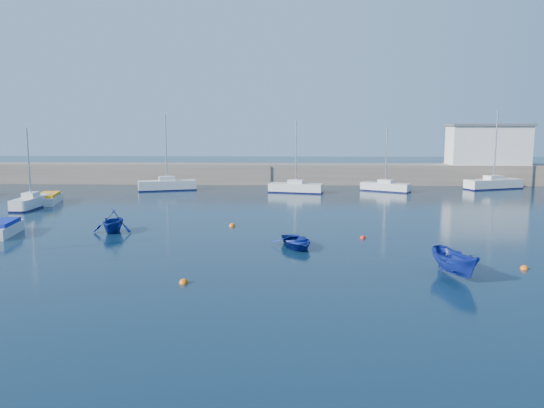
{
  "coord_description": "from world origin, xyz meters",
  "views": [
    {
      "loc": [
        4.42,
        -24.57,
        7.6
      ],
      "look_at": [
        2.87,
        16.14,
        1.6
      ],
      "focal_mm": 35.0,
      "sensor_mm": 36.0,
      "label": 1
    }
  ],
  "objects_px": {
    "sailboat_8": "(493,184)",
    "dinghy_right": "(455,263)",
    "motorboat_1": "(3,228)",
    "dinghy_center": "(296,242)",
    "sailboat_3": "(31,202)",
    "harbor_office": "(488,145)",
    "sailboat_7": "(385,187)",
    "sailboat_5": "(167,185)",
    "sailboat_6": "(296,187)",
    "dinghy_left": "(113,221)",
    "motorboat_2": "(49,199)"
  },
  "relations": [
    {
      "from": "sailboat_7",
      "to": "sailboat_8",
      "type": "distance_m",
      "value": 13.95
    },
    {
      "from": "sailboat_3",
      "to": "motorboat_1",
      "type": "height_order",
      "value": "sailboat_3"
    },
    {
      "from": "dinghy_center",
      "to": "sailboat_5",
      "type": "bearing_deg",
      "value": 99.96
    },
    {
      "from": "sailboat_7",
      "to": "dinghy_center",
      "type": "bearing_deg",
      "value": -170.29
    },
    {
      "from": "sailboat_3",
      "to": "sailboat_6",
      "type": "relative_size",
      "value": 0.91
    },
    {
      "from": "harbor_office",
      "to": "sailboat_7",
      "type": "xyz_separation_m",
      "value": [
        -14.6,
        -8.21,
        -4.55
      ]
    },
    {
      "from": "sailboat_5",
      "to": "sailboat_6",
      "type": "bearing_deg",
      "value": -114.71
    },
    {
      "from": "sailboat_8",
      "to": "dinghy_center",
      "type": "relative_size",
      "value": 2.69
    },
    {
      "from": "sailboat_5",
      "to": "sailboat_6",
      "type": "distance_m",
      "value": 15.42
    },
    {
      "from": "motorboat_1",
      "to": "dinghy_center",
      "type": "relative_size",
      "value": 1.24
    },
    {
      "from": "harbor_office",
      "to": "dinghy_center",
      "type": "xyz_separation_m",
      "value": [
        -25.3,
        -37.81,
        -4.73
      ]
    },
    {
      "from": "dinghy_center",
      "to": "dinghy_left",
      "type": "relative_size",
      "value": 1.12
    },
    {
      "from": "sailboat_7",
      "to": "sailboat_8",
      "type": "relative_size",
      "value": 0.79
    },
    {
      "from": "dinghy_right",
      "to": "harbor_office",
      "type": "bearing_deg",
      "value": 53.3
    },
    {
      "from": "harbor_office",
      "to": "sailboat_5",
      "type": "bearing_deg",
      "value": -168.48
    },
    {
      "from": "motorboat_2",
      "to": "dinghy_right",
      "type": "relative_size",
      "value": 1.46
    },
    {
      "from": "harbor_office",
      "to": "sailboat_7",
      "type": "distance_m",
      "value": 17.35
    },
    {
      "from": "sailboat_3",
      "to": "sailboat_5",
      "type": "height_order",
      "value": "sailboat_5"
    },
    {
      "from": "harbor_office",
      "to": "dinghy_left",
      "type": "bearing_deg",
      "value": -138.95
    },
    {
      "from": "harbor_office",
      "to": "motorboat_1",
      "type": "relative_size",
      "value": 2.28
    },
    {
      "from": "sailboat_8",
      "to": "sailboat_7",
      "type": "bearing_deg",
      "value": 80.97
    },
    {
      "from": "sailboat_7",
      "to": "motorboat_1",
      "type": "relative_size",
      "value": 1.71
    },
    {
      "from": "sailboat_5",
      "to": "sailboat_8",
      "type": "relative_size",
      "value": 0.93
    },
    {
      "from": "sailboat_5",
      "to": "dinghy_right",
      "type": "bearing_deg",
      "value": -165.76
    },
    {
      "from": "dinghy_right",
      "to": "sailboat_6",
      "type": "bearing_deg",
      "value": 87.67
    },
    {
      "from": "motorboat_2",
      "to": "sailboat_5",
      "type": "bearing_deg",
      "value": 37.95
    },
    {
      "from": "sailboat_3",
      "to": "motorboat_1",
      "type": "bearing_deg",
      "value": -72.96
    },
    {
      "from": "sailboat_7",
      "to": "sailboat_6",
      "type": "bearing_deg",
      "value": 128.48
    },
    {
      "from": "sailboat_3",
      "to": "sailboat_7",
      "type": "relative_size",
      "value": 0.99
    },
    {
      "from": "sailboat_5",
      "to": "sailboat_7",
      "type": "bearing_deg",
      "value": -108.62
    },
    {
      "from": "sailboat_3",
      "to": "dinghy_right",
      "type": "height_order",
      "value": "sailboat_3"
    },
    {
      "from": "sailboat_7",
      "to": "dinghy_left",
      "type": "height_order",
      "value": "sailboat_7"
    },
    {
      "from": "harbor_office",
      "to": "motorboat_2",
      "type": "distance_m",
      "value": 53.59
    },
    {
      "from": "sailboat_5",
      "to": "sailboat_8",
      "type": "bearing_deg",
      "value": -104.38
    },
    {
      "from": "dinghy_right",
      "to": "motorboat_1",
      "type": "bearing_deg",
      "value": 146.67
    },
    {
      "from": "harbor_office",
      "to": "motorboat_1",
      "type": "bearing_deg",
      "value": -142.84
    },
    {
      "from": "sailboat_7",
      "to": "dinghy_right",
      "type": "xyz_separation_m",
      "value": [
        -2.66,
        -35.86,
        0.14
      ]
    },
    {
      "from": "sailboat_7",
      "to": "dinghy_left",
      "type": "distance_m",
      "value": 34.77
    },
    {
      "from": "sailboat_7",
      "to": "motorboat_1",
      "type": "xyz_separation_m",
      "value": [
        -31.26,
        -26.55,
        -0.07
      ]
    },
    {
      "from": "sailboat_5",
      "to": "sailboat_8",
      "type": "distance_m",
      "value": 39.63
    },
    {
      "from": "sailboat_8",
      "to": "harbor_office",
      "type": "bearing_deg",
      "value": -31.71
    },
    {
      "from": "sailboat_6",
      "to": "motorboat_2",
      "type": "xyz_separation_m",
      "value": [
        -24.59,
        -9.55,
        -0.11
      ]
    },
    {
      "from": "sailboat_3",
      "to": "harbor_office",
      "type": "bearing_deg",
      "value": 22.99
    },
    {
      "from": "sailboat_8",
      "to": "motorboat_1",
      "type": "distance_m",
      "value": 53.72
    },
    {
      "from": "sailboat_8",
      "to": "dinghy_right",
      "type": "xyz_separation_m",
      "value": [
        -16.29,
        -38.82,
        0.05
      ]
    },
    {
      "from": "dinghy_center",
      "to": "dinghy_right",
      "type": "height_order",
      "value": "dinghy_right"
    },
    {
      "from": "motorboat_1",
      "to": "motorboat_2",
      "type": "relative_size",
      "value": 0.84
    },
    {
      "from": "motorboat_1",
      "to": "dinghy_right",
      "type": "bearing_deg",
      "value": -26.99
    },
    {
      "from": "sailboat_3",
      "to": "dinghy_left",
      "type": "height_order",
      "value": "sailboat_3"
    },
    {
      "from": "dinghy_center",
      "to": "dinghy_right",
      "type": "distance_m",
      "value": 10.19
    }
  ]
}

